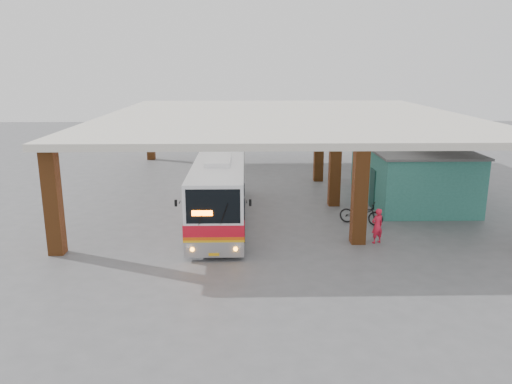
{
  "coord_description": "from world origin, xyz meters",
  "views": [
    {
      "loc": [
        -1.82,
        -23.28,
        7.46
      ],
      "look_at": [
        -1.32,
        0.0,
        1.53
      ],
      "focal_mm": 35.0,
      "sensor_mm": 36.0,
      "label": 1
    }
  ],
  "objects_px": {
    "motorcycle": "(361,213)",
    "red_chair": "(338,175)",
    "coach_bus": "(220,188)",
    "pedestrian": "(377,226)"
  },
  "relations": [
    {
      "from": "coach_bus",
      "to": "red_chair",
      "type": "relative_size",
      "value": 12.94
    },
    {
      "from": "pedestrian",
      "to": "motorcycle",
      "type": "bearing_deg",
      "value": -112.2
    },
    {
      "from": "motorcycle",
      "to": "red_chair",
      "type": "relative_size",
      "value": 2.41
    },
    {
      "from": "coach_bus",
      "to": "pedestrian",
      "type": "relative_size",
      "value": 7.32
    },
    {
      "from": "coach_bus",
      "to": "pedestrian",
      "type": "bearing_deg",
      "value": -27.23
    },
    {
      "from": "red_chair",
      "to": "coach_bus",
      "type": "bearing_deg",
      "value": -119.06
    },
    {
      "from": "coach_bus",
      "to": "pedestrian",
      "type": "height_order",
      "value": "coach_bus"
    },
    {
      "from": "motorcycle",
      "to": "red_chair",
      "type": "bearing_deg",
      "value": 20.9
    },
    {
      "from": "coach_bus",
      "to": "motorcycle",
      "type": "distance_m",
      "value": 6.96
    },
    {
      "from": "red_chair",
      "to": "motorcycle",
      "type": "bearing_deg",
      "value": -81.43
    }
  ]
}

